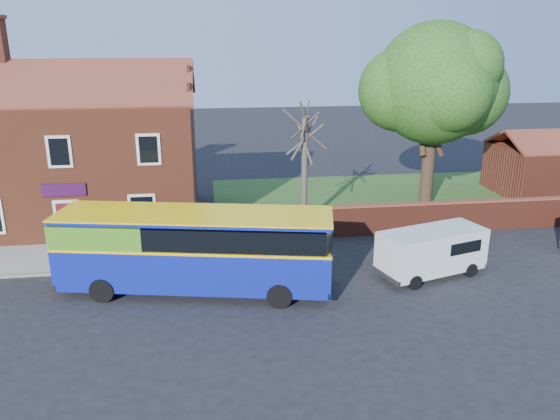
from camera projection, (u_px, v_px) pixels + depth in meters
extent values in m
plane|color=black|center=(222.00, 309.00, 20.16)|extent=(120.00, 120.00, 0.00)
cube|color=gray|center=(62.00, 258.00, 24.68)|extent=(18.00, 3.50, 0.12)
cube|color=slate|center=(52.00, 274.00, 23.02)|extent=(18.00, 0.15, 0.14)
cube|color=#426B28|center=(423.00, 198.00, 34.10)|extent=(26.00, 12.00, 0.04)
cube|color=brown|center=(81.00, 162.00, 29.14)|extent=(12.00, 8.00, 6.50)
cube|color=brown|center=(62.00, 83.00, 25.96)|extent=(12.30, 4.08, 2.16)
cube|color=brown|center=(80.00, 77.00, 29.74)|extent=(12.30, 4.08, 2.16)
cube|color=black|center=(59.00, 152.00, 24.92)|extent=(1.10, 0.06, 1.50)
cube|color=#4C0F19|center=(68.00, 224.00, 25.97)|extent=(0.95, 0.04, 2.10)
cube|color=silver|center=(68.00, 223.00, 25.97)|extent=(1.20, 0.06, 2.30)
cube|color=#320B32|center=(64.00, 190.00, 25.44)|extent=(2.00, 0.06, 0.60)
cube|color=maroon|center=(469.00, 216.00, 28.21)|extent=(22.00, 0.30, 1.50)
cube|color=brown|center=(470.00, 202.00, 27.97)|extent=(22.00, 0.38, 0.10)
cube|color=maroon|center=(560.00, 170.00, 34.80)|extent=(8.00, 5.00, 3.00)
cube|color=brown|center=(553.00, 135.00, 35.36)|extent=(8.20, 2.56, 1.24)
cube|color=#0D1B99|center=(196.00, 262.00, 21.36)|extent=(10.83, 4.72, 1.67)
cube|color=yellow|center=(195.00, 242.00, 21.11)|extent=(10.86, 4.74, 0.10)
cube|color=black|center=(194.00, 230.00, 20.95)|extent=(10.43, 4.65, 0.84)
cube|color=#4A9320|center=(106.00, 228.00, 21.18)|extent=(4.04, 3.34, 0.89)
cube|color=#0D1B99|center=(194.00, 216.00, 20.78)|extent=(10.83, 4.72, 0.14)
cube|color=yellow|center=(194.00, 214.00, 20.76)|extent=(10.88, 4.76, 0.06)
cylinder|color=black|center=(102.00, 290.00, 20.63)|extent=(0.98, 0.47, 0.95)
cylinder|color=black|center=(125.00, 264.00, 22.98)|extent=(0.98, 0.47, 0.95)
cylinder|color=black|center=(279.00, 296.00, 20.18)|extent=(0.98, 0.47, 0.95)
cylinder|color=black|center=(284.00, 269.00, 22.53)|extent=(0.98, 0.47, 0.95)
cube|color=silver|center=(431.00, 250.00, 22.76)|extent=(4.83, 3.03, 1.71)
cube|color=black|center=(470.00, 237.00, 23.48)|extent=(0.52, 1.49, 0.68)
cube|color=black|center=(470.00, 258.00, 23.87)|extent=(0.62, 1.75, 0.22)
cylinder|color=black|center=(415.00, 282.00, 21.71)|extent=(0.63, 0.38, 0.59)
cylinder|color=black|center=(390.00, 267.00, 23.17)|extent=(0.63, 0.38, 0.59)
cylinder|color=black|center=(470.00, 270.00, 22.85)|extent=(0.63, 0.38, 0.59)
cylinder|color=black|center=(443.00, 256.00, 24.31)|extent=(0.63, 0.38, 0.59)
cylinder|color=black|center=(428.00, 169.00, 32.09)|extent=(0.76, 0.76, 4.36)
sphere|color=#4C8027|center=(435.00, 84.00, 30.59)|extent=(6.83, 6.83, 6.83)
sphere|color=#4C8027|center=(464.00, 93.00, 31.38)|extent=(4.93, 4.93, 4.93)
sphere|color=#4C8027|center=(400.00, 90.00, 31.02)|extent=(4.74, 4.74, 4.74)
cylinder|color=#4C4238|center=(304.00, 172.00, 28.54)|extent=(0.33, 0.33, 5.70)
cylinder|color=#4C4238|center=(305.00, 134.00, 27.93)|extent=(0.33, 2.78, 2.24)
cylinder|color=#4C4238|center=(305.00, 138.00, 27.99)|extent=(1.45, 2.05, 2.05)
cylinder|color=#4C4238|center=(305.00, 130.00, 27.86)|extent=(2.33, 1.07, 2.27)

